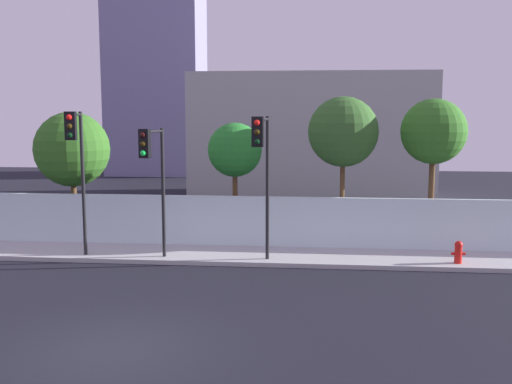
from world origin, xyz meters
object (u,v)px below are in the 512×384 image
(traffic_light_center, at_px, (76,153))
(roadside_tree_midleft, at_px, (235,151))
(roadside_tree_rightmost, at_px, (434,132))
(traffic_light_left, at_px, (262,157))
(roadside_tree_midright, at_px, (343,132))
(traffic_light_right, at_px, (153,165))
(roadside_tree_leftmost, at_px, (72,150))
(fire_hydrant, at_px, (458,251))

(traffic_light_center, height_order, roadside_tree_midleft, traffic_light_center)
(roadside_tree_midleft, height_order, roadside_tree_rightmost, roadside_tree_rightmost)
(traffic_light_left, xyz_separation_m, roadside_tree_midright, (2.68, 4.29, 0.63))
(traffic_light_center, bearing_deg, roadside_tree_midright, 24.59)
(roadside_tree_midleft, bearing_deg, roadside_tree_midright, 0.00)
(traffic_light_left, relative_size, roadside_tree_midleft, 1.03)
(traffic_light_left, height_order, traffic_light_right, traffic_light_left)
(traffic_light_right, height_order, roadside_tree_midright, roadside_tree_midright)
(roadside_tree_leftmost, bearing_deg, roadside_tree_midleft, -0.00)
(traffic_light_left, distance_m, fire_hydrant, 7.00)
(roadside_tree_midright, bearing_deg, fire_hydrant, -43.97)
(fire_hydrant, relative_size, roadside_tree_leftmost, 0.15)
(roadside_tree_midleft, bearing_deg, roadside_tree_leftmost, 180.00)
(roadside_tree_midright, distance_m, roadside_tree_rightmost, 3.31)
(traffic_light_center, xyz_separation_m, roadside_tree_leftmost, (-1.83, 4.00, -0.16))
(fire_hydrant, height_order, roadside_tree_leftmost, roadside_tree_leftmost)
(traffic_light_center, xyz_separation_m, traffic_light_right, (2.56, -0.11, -0.36))
(traffic_light_center, xyz_separation_m, fire_hydrant, (12.32, 0.57, -3.12))
(roadside_tree_leftmost, relative_size, roadside_tree_midleft, 1.09)
(traffic_light_left, relative_size, roadside_tree_midright, 0.84)
(roadside_tree_rightmost, bearing_deg, roadside_tree_leftmost, 180.00)
(fire_hydrant, height_order, roadside_tree_midleft, roadside_tree_midleft)
(traffic_light_center, relative_size, roadside_tree_rightmost, 0.88)
(traffic_light_left, distance_m, roadside_tree_midleft, 4.53)
(roadside_tree_leftmost, bearing_deg, roadside_tree_rightmost, 0.00)
(traffic_light_right, height_order, roadside_tree_leftmost, roadside_tree_leftmost)
(roadside_tree_leftmost, relative_size, roadside_tree_midright, 0.90)
(traffic_light_left, xyz_separation_m, roadside_tree_midleft, (-1.43, 4.29, -0.08))
(traffic_light_right, height_order, fire_hydrant, traffic_light_right)
(traffic_light_left, distance_m, traffic_light_center, 6.08)
(traffic_light_left, height_order, roadside_tree_midright, roadside_tree_midright)
(roadside_tree_leftmost, distance_m, roadside_tree_rightmost, 13.91)
(fire_hydrant, xyz_separation_m, roadside_tree_rightmost, (-0.26, 3.44, 3.69))
(fire_hydrant, bearing_deg, roadside_tree_leftmost, 166.33)
(traffic_light_center, height_order, roadside_tree_midright, roadside_tree_midright)
(traffic_light_right, bearing_deg, roadside_tree_midright, 33.59)
(traffic_light_center, relative_size, traffic_light_right, 1.12)
(roadside_tree_midleft, relative_size, roadside_tree_rightmost, 0.84)
(traffic_light_left, relative_size, roadside_tree_leftmost, 0.94)
(roadside_tree_midleft, bearing_deg, roadside_tree_rightmost, 0.00)
(roadside_tree_midleft, bearing_deg, traffic_light_right, -116.92)
(traffic_light_center, bearing_deg, roadside_tree_midleft, 40.76)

